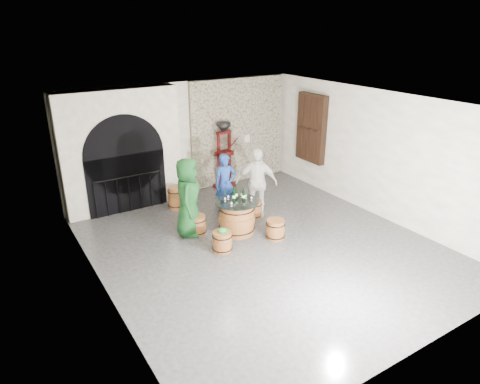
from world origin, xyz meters
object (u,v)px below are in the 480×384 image
wine_bottle_left (234,195)px  barrel_stool_far (228,208)px  barrel_stool_left (197,225)px  barrel_stool_right (253,209)px  barrel_stool_near_left (222,242)px  person_blue (225,184)px  barrel_stool_near_right (275,229)px  person_green (188,197)px  side_barrel (176,197)px  person_white (256,183)px  wine_bottle_right (236,193)px  wine_bottle_center (244,195)px  barrel_table (237,217)px  corking_press (224,151)px

wine_bottle_left → barrel_stool_far: bearing=68.8°
barrel_stool_left → barrel_stool_right: bearing=1.7°
barrel_stool_near_left → person_blue: person_blue is taller
barrel_stool_right → barrel_stool_near_right: size_ratio=1.00×
barrel_stool_near_left → wine_bottle_left: wine_bottle_left is taller
person_green → side_barrel: person_green is taller
person_green → person_blue: (1.37, 0.63, -0.15)m
person_white → wine_bottle_right: (-0.88, -0.44, 0.04)m
wine_bottle_left → wine_bottle_right: (0.11, 0.08, 0.00)m
barrel_stool_far → barrel_stool_near_left: size_ratio=1.00×
wine_bottle_left → wine_bottle_center: 0.23m
barrel_table → corking_press: corking_press is taller
person_blue → barrel_stool_near_left: bearing=-107.8°
person_green → wine_bottle_center: bearing=-83.4°
barrel_stool_left → barrel_stool_far: bearing=22.1°
barrel_table → wine_bottle_right: (0.07, 0.15, 0.54)m
person_green → barrel_stool_right: bearing=-58.4°
barrel_table → wine_bottle_right: size_ratio=3.25×
person_blue → corking_press: corking_press is taller
side_barrel → person_white: bearing=-44.2°
barrel_stool_right → barrel_stool_far: bearing=141.9°
barrel_stool_right → corking_press: bearing=78.7°
wine_bottle_left → barrel_stool_right: bearing=26.9°
barrel_stool_near_right → person_blue: size_ratio=0.29×
person_green → person_blue: 1.51m
barrel_stool_near_left → person_blue: size_ratio=0.29×
person_green → person_blue: person_green is taller
barrel_stool_far → wine_bottle_left: bearing=-111.2°
barrel_table → barrel_stool_near_left: (-0.74, -0.59, -0.17)m
barrel_stool_near_right → barrel_stool_near_left: size_ratio=1.00×
person_green → wine_bottle_right: size_ratio=5.80×
barrel_stool_left → person_white: 1.92m
barrel_stool_near_right → person_green: size_ratio=0.25×
barrel_stool_near_right → wine_bottle_left: size_ratio=1.43×
corking_press → barrel_stool_near_left: bearing=-132.8°
wine_bottle_right → person_green: bearing=160.0°
barrel_stool_near_right → person_blue: 1.99m
person_white → wine_bottle_left: bearing=-116.0°
barrel_stool_near_right → corking_press: corking_press is taller
barrel_stool_far → person_blue: bearing=72.3°
barrel_stool_far → side_barrel: size_ratio=0.76×
wine_bottle_left → side_barrel: wine_bottle_left is taller
wine_bottle_center → corking_press: size_ratio=0.16×
barrel_stool_far → person_blue: (0.08, 0.25, 0.57)m
barrel_stool_far → barrel_stool_near_left: 1.82m
wine_bottle_right → side_barrel: 2.19m
person_white → barrel_stool_near_left: bearing=-108.8°
wine_bottle_center → corking_press: bearing=68.6°
wine_bottle_right → side_barrel: wine_bottle_right is taller
barrel_table → corking_press: bearing=65.4°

